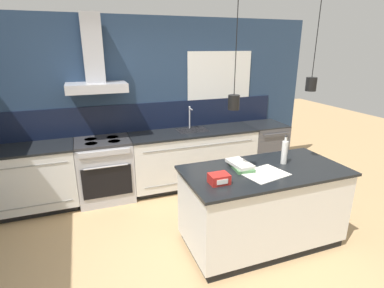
{
  "coord_description": "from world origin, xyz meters",
  "views": [
    {
      "loc": [
        -0.91,
        -2.54,
        2.18
      ],
      "look_at": [
        0.28,
        0.68,
        1.05
      ],
      "focal_mm": 28.0,
      "sensor_mm": 36.0,
      "label": 1
    }
  ],
  "objects_px": {
    "oven_range": "(105,170)",
    "dishwasher": "(263,149)",
    "book_stack": "(241,165)",
    "red_supply_box": "(219,179)",
    "bottle_on_island": "(285,152)"
  },
  "relations": [
    {
      "from": "book_stack",
      "to": "red_supply_box",
      "type": "bearing_deg",
      "value": -146.04
    },
    {
      "from": "oven_range",
      "to": "red_supply_box",
      "type": "bearing_deg",
      "value": -62.62
    },
    {
      "from": "book_stack",
      "to": "red_supply_box",
      "type": "relative_size",
      "value": 1.87
    },
    {
      "from": "oven_range",
      "to": "dishwasher",
      "type": "height_order",
      "value": "same"
    },
    {
      "from": "bottle_on_island",
      "to": "red_supply_box",
      "type": "height_order",
      "value": "bottle_on_island"
    },
    {
      "from": "oven_range",
      "to": "book_stack",
      "type": "bearing_deg",
      "value": -49.92
    },
    {
      "from": "book_stack",
      "to": "red_supply_box",
      "type": "height_order",
      "value": "red_supply_box"
    },
    {
      "from": "bottle_on_island",
      "to": "oven_range",
      "type": "bearing_deg",
      "value": 138.86
    },
    {
      "from": "red_supply_box",
      "to": "dishwasher",
      "type": "bearing_deg",
      "value": 46.72
    },
    {
      "from": "bottle_on_island",
      "to": "book_stack",
      "type": "bearing_deg",
      "value": 175.59
    },
    {
      "from": "red_supply_box",
      "to": "book_stack",
      "type": "bearing_deg",
      "value": 33.96
    },
    {
      "from": "dishwasher",
      "to": "red_supply_box",
      "type": "bearing_deg",
      "value": -133.28
    },
    {
      "from": "dishwasher",
      "to": "bottle_on_island",
      "type": "xyz_separation_m",
      "value": [
        -0.83,
        -1.63,
        0.59
      ]
    },
    {
      "from": "book_stack",
      "to": "red_supply_box",
      "type": "xyz_separation_m",
      "value": [
        -0.38,
        -0.26,
        0.01
      ]
    },
    {
      "from": "dishwasher",
      "to": "book_stack",
      "type": "bearing_deg",
      "value": -130.51
    }
  ]
}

